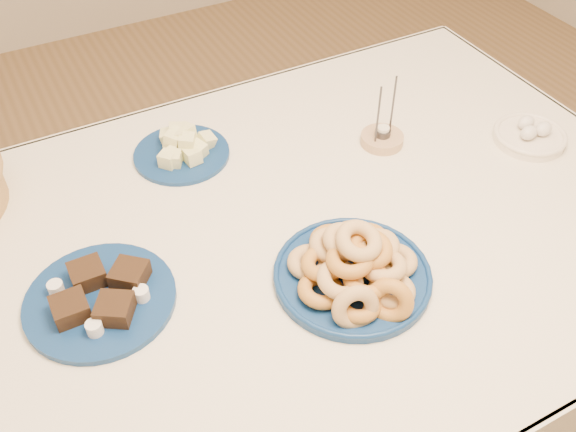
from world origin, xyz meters
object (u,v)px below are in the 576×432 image
object	(u,v)px
candle_holder	(382,138)
egg_bowl	(530,135)
donut_platter	(355,269)
brownie_plate	(100,297)
dining_table	(277,272)
melon_plate	(181,149)

from	to	relation	value
candle_holder	egg_bowl	size ratio (longest dim) A/B	0.91
candle_holder	egg_bowl	world-z (taller)	candle_holder
donut_platter	brownie_plate	world-z (taller)	donut_platter
dining_table	egg_bowl	size ratio (longest dim) A/B	9.30
melon_plate	egg_bowl	world-z (taller)	melon_plate
egg_bowl	brownie_plate	bearing A→B (deg)	-179.94
dining_table	candle_holder	world-z (taller)	candle_holder
melon_plate	brownie_plate	world-z (taller)	melon_plate
brownie_plate	egg_bowl	distance (m)	1.02
donut_platter	brownie_plate	distance (m)	0.46
donut_platter	egg_bowl	bearing A→B (deg)	16.19
melon_plate	candle_holder	xyz separation A→B (m)	(0.43, -0.17, -0.01)
donut_platter	melon_plate	world-z (taller)	donut_platter
melon_plate	brownie_plate	distance (m)	0.43
dining_table	brownie_plate	distance (m)	0.37
dining_table	egg_bowl	bearing A→B (deg)	0.17
melon_plate	brownie_plate	size ratio (longest dim) A/B	0.74
brownie_plate	egg_bowl	size ratio (longest dim) A/B	1.91
dining_table	donut_platter	world-z (taller)	donut_platter
candle_holder	egg_bowl	bearing A→B (deg)	-26.77
donut_platter	brownie_plate	xyz separation A→B (m)	(-0.43, 0.17, -0.02)
candle_holder	donut_platter	bearing A→B (deg)	-131.03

